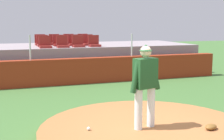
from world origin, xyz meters
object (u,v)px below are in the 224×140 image
(stadium_chair_6, at_px, (74,42))
(stadium_chair_7, at_px, (88,42))
(fielding_glove, at_px, (211,127))
(stadium_chair_9, at_px, (54,41))
(pitcher, at_px, (145,80))
(stadium_chair_0, at_px, (45,44))
(stadium_chair_5, at_px, (59,42))
(baseball, at_px, (89,129))
(stadium_chair_2, at_px, (78,43))
(stadium_chair_4, at_px, (43,43))
(stadium_chair_8, at_px, (40,42))
(stadium_chair_11, at_px, (83,41))
(stadium_chair_3, at_px, (94,43))
(stadium_chair_10, at_px, (69,41))
(stadium_chair_1, at_px, (62,44))

(stadium_chair_6, relative_size, stadium_chair_7, 1.00)
(fielding_glove, relative_size, stadium_chair_9, 0.60)
(pitcher, bearing_deg, stadium_chair_7, 67.15)
(stadium_chair_0, bearing_deg, stadium_chair_5, -127.81)
(baseball, xyz_separation_m, stadium_chair_9, (0.84, 9.05, 1.26))
(baseball, xyz_separation_m, fielding_glove, (2.37, -0.78, 0.02))
(stadium_chair_2, distance_m, stadium_chair_4, 1.65)
(stadium_chair_6, xyz_separation_m, stadium_chair_8, (-1.39, 0.87, 0.00))
(stadium_chair_6, height_order, stadium_chair_11, same)
(stadium_chair_8, bearing_deg, fielding_glove, 102.59)
(baseball, bearing_deg, pitcher, -11.20)
(fielding_glove, xyz_separation_m, stadium_chair_4, (-2.20, 8.96, 1.24))
(stadium_chair_6, distance_m, stadium_chair_9, 1.14)
(stadium_chair_7, height_order, stadium_chair_9, same)
(stadium_chair_3, distance_m, stadium_chair_10, 1.94)
(stadium_chair_8, distance_m, stadium_chair_11, 2.06)
(baseball, height_order, stadium_chair_6, stadium_chair_6)
(stadium_chair_0, bearing_deg, fielding_glove, 105.46)
(baseball, height_order, stadium_chair_5, stadium_chair_5)
(stadium_chair_6, bearing_deg, pitcher, 87.10)
(baseball, bearing_deg, stadium_chair_7, 74.67)
(baseball, height_order, stadium_chair_8, stadium_chair_8)
(stadium_chair_11, bearing_deg, stadium_chair_4, 22.90)
(pitcher, distance_m, stadium_chair_7, 8.45)
(stadium_chair_6, xyz_separation_m, stadium_chair_11, (0.67, 0.86, 0.00))
(pitcher, height_order, stadium_chair_8, pitcher)
(baseball, height_order, fielding_glove, fielding_glove)
(stadium_chair_0, xyz_separation_m, stadium_chair_3, (2.11, 0.04, 0.00))
(fielding_glove, bearing_deg, stadium_chair_2, -107.60)
(stadium_chair_4, height_order, stadium_chair_7, same)
(stadium_chair_8, height_order, stadium_chair_10, same)
(stadium_chair_1, relative_size, stadium_chair_10, 1.00)
(pitcher, distance_m, stadium_chair_3, 7.59)
(pitcher, bearing_deg, stadium_chair_3, 66.04)
(stadium_chair_6, relative_size, stadium_chair_10, 1.00)
(stadium_chair_9, height_order, stadium_chair_11, same)
(baseball, bearing_deg, stadium_chair_2, 77.90)
(baseball, xyz_separation_m, stadium_chair_4, (0.18, 8.17, 1.26))
(fielding_glove, relative_size, stadium_chair_2, 0.60)
(fielding_glove, distance_m, stadium_chair_10, 9.98)
(stadium_chair_10, height_order, stadium_chair_11, same)
(stadium_chair_4, height_order, stadium_chair_8, same)
(stadium_chair_1, height_order, stadium_chair_10, same)
(stadium_chair_7, height_order, stadium_chair_10, same)
(stadium_chair_0, distance_m, stadium_chair_1, 0.72)
(pitcher, bearing_deg, fielding_glove, -39.78)
(baseball, xyz_separation_m, stadium_chair_7, (2.23, 8.15, 1.26))
(stadium_chair_0, distance_m, stadium_chair_10, 2.31)
(stadium_chair_4, bearing_deg, stadium_chair_11, -157.10)
(pitcher, distance_m, stadium_chair_4, 8.46)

